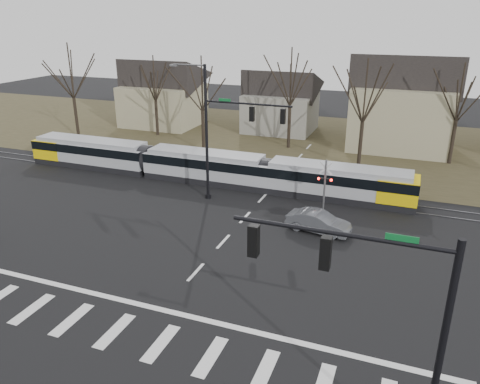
% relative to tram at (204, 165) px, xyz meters
% --- Properties ---
extents(ground, '(140.00, 140.00, 0.00)m').
position_rel_tram_xyz_m(ground, '(5.93, -16.00, -1.43)').
color(ground, black).
extents(grass_verge, '(140.00, 28.00, 0.01)m').
position_rel_tram_xyz_m(grass_verge, '(5.93, 16.00, -1.43)').
color(grass_verge, '#38331E').
rests_on(grass_verge, ground).
extents(crosswalk, '(27.00, 2.60, 0.01)m').
position_rel_tram_xyz_m(crosswalk, '(5.93, -20.00, -1.43)').
color(crosswalk, silver).
rests_on(crosswalk, ground).
extents(stop_line, '(28.00, 0.35, 0.01)m').
position_rel_tram_xyz_m(stop_line, '(5.93, -17.80, -1.43)').
color(stop_line, silver).
rests_on(stop_line, ground).
extents(lane_dashes, '(0.18, 30.00, 0.01)m').
position_rel_tram_xyz_m(lane_dashes, '(5.93, -0.00, -1.43)').
color(lane_dashes, silver).
rests_on(lane_dashes, ground).
extents(rail_pair, '(90.00, 1.52, 0.06)m').
position_rel_tram_xyz_m(rail_pair, '(5.93, -0.20, -1.40)').
color(rail_pair, '#59595E').
rests_on(rail_pair, ground).
extents(tram, '(34.71, 2.58, 2.63)m').
position_rel_tram_xyz_m(tram, '(0.00, 0.00, 0.00)').
color(tram, gray).
rests_on(tram, ground).
extents(sedan, '(2.76, 4.67, 1.39)m').
position_rel_tram_xyz_m(sedan, '(11.23, -6.42, -0.74)').
color(sedan, '#4C4F54').
rests_on(sedan, ground).
extents(signal_pole_near_right, '(6.72, 0.44, 8.00)m').
position_rel_tram_xyz_m(signal_pole_near_right, '(16.04, -22.00, 3.73)').
color(signal_pole_near_right, black).
rests_on(signal_pole_near_right, ground).
extents(signal_pole_far, '(9.28, 0.44, 10.20)m').
position_rel_tram_xyz_m(signal_pole_far, '(3.52, -3.50, 4.27)').
color(signal_pole_far, black).
rests_on(signal_pole_far, ground).
extents(rail_crossing_signal, '(1.08, 0.36, 4.00)m').
position_rel_tram_xyz_m(rail_crossing_signal, '(10.93, -3.21, 0.45)').
color(rail_crossing_signal, '#59595B').
rests_on(rail_crossing_signal, ground).
extents(tree_row, '(59.20, 7.20, 10.00)m').
position_rel_tram_xyz_m(tree_row, '(7.93, 10.00, 3.57)').
color(tree_row, black).
rests_on(tree_row, ground).
extents(house_a, '(9.72, 8.64, 8.60)m').
position_rel_tram_xyz_m(house_a, '(-14.07, 18.00, 3.03)').
color(house_a, gray).
rests_on(house_a, ground).
extents(house_b, '(8.64, 7.56, 7.65)m').
position_rel_tram_xyz_m(house_b, '(0.93, 20.00, 2.54)').
color(house_b, gray).
rests_on(house_b, ground).
extents(house_c, '(10.80, 8.64, 10.10)m').
position_rel_tram_xyz_m(house_c, '(14.93, 17.00, 3.80)').
color(house_c, gray).
rests_on(house_c, ground).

